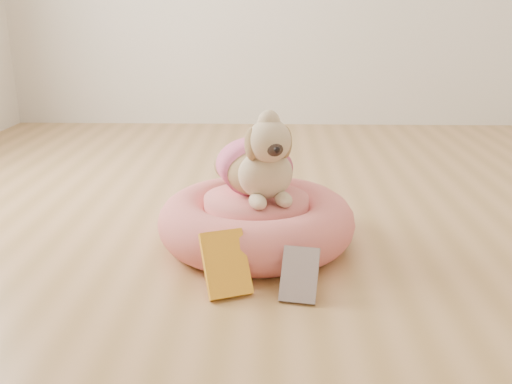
{
  "coord_description": "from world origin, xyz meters",
  "views": [
    {
      "loc": [
        0.0,
        -2.16,
        0.86
      ],
      "look_at": [
        -0.06,
        -0.19,
        0.22
      ],
      "focal_mm": 40.0,
      "sensor_mm": 36.0,
      "label": 1
    }
  ],
  "objects_px": {
    "book_yellow": "(226,264)",
    "book_white": "(300,275)",
    "pet_bed": "(256,221)",
    "dog": "(258,150)"
  },
  "relations": [
    {
      "from": "book_yellow",
      "to": "book_white",
      "type": "bearing_deg",
      "value": -29.07
    },
    {
      "from": "pet_bed",
      "to": "book_yellow",
      "type": "height_order",
      "value": "pet_bed"
    },
    {
      "from": "dog",
      "to": "book_white",
      "type": "xyz_separation_m",
      "value": [
        0.14,
        -0.44,
        -0.29
      ]
    },
    {
      "from": "dog",
      "to": "book_white",
      "type": "height_order",
      "value": "dog"
    },
    {
      "from": "pet_bed",
      "to": "dog",
      "type": "bearing_deg",
      "value": 79.46
    },
    {
      "from": "pet_bed",
      "to": "dog",
      "type": "height_order",
      "value": "dog"
    },
    {
      "from": "dog",
      "to": "book_white",
      "type": "relative_size",
      "value": 2.72
    },
    {
      "from": "book_yellow",
      "to": "book_white",
      "type": "distance_m",
      "value": 0.23
    },
    {
      "from": "pet_bed",
      "to": "book_yellow",
      "type": "xyz_separation_m",
      "value": [
        -0.08,
        -0.39,
        0.0
      ]
    },
    {
      "from": "pet_bed",
      "to": "book_white",
      "type": "bearing_deg",
      "value": -70.81
    }
  ]
}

